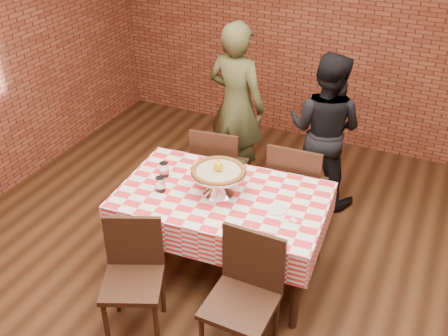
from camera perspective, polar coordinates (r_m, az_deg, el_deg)
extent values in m
plane|color=black|center=(4.15, 0.46, -15.48)|extent=(6.00, 6.00, 0.00)
plane|color=maroon|center=(5.90, 13.31, 15.29)|extent=(5.50, 0.00, 5.50)
cube|color=#392014|center=(4.26, -0.16, -7.12)|extent=(1.64, 1.06, 0.75)
cylinder|color=beige|center=(3.94, -0.62, -0.37)|extent=(0.49, 0.49, 0.03)
ellipsoid|color=yellow|center=(3.91, -0.62, 0.24)|extent=(0.08, 0.08, 0.09)
cylinder|color=white|center=(4.07, -6.90, -1.75)|extent=(0.08, 0.08, 0.12)
cylinder|color=white|center=(4.24, -6.50, -0.15)|extent=(0.08, 0.08, 0.12)
cylinder|color=white|center=(3.88, 5.74, -4.49)|extent=(0.16, 0.16, 0.01)
cube|color=white|center=(3.78, 6.63, -5.72)|extent=(0.06, 0.05, 0.00)
cube|color=white|center=(3.79, 7.55, -5.63)|extent=(0.06, 0.06, 0.00)
cube|color=silver|center=(4.19, 1.62, -0.15)|extent=(0.11, 0.09, 0.15)
imported|color=#474928|center=(5.21, 1.35, 6.77)|extent=(0.67, 0.49, 1.69)
imported|color=black|center=(5.03, 10.83, 4.09)|extent=(0.79, 0.65, 1.51)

